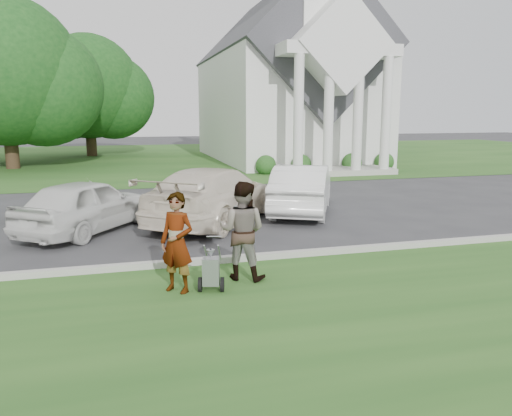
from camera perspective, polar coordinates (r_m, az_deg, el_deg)
name	(u,v)px	position (r m, az deg, el deg)	size (l,w,h in m)	color
ground	(224,271)	(10.37, -3.65, -7.20)	(120.00, 120.00, 0.00)	#333335
grass_strip	(265,331)	(7.65, 1.03, -13.92)	(80.00, 7.00, 0.01)	#224D1A
church_lawn	(148,158)	(36.86, -12.20, 5.62)	(80.00, 30.00, 0.01)	#224D1A
curb	(219,260)	(10.87, -4.24, -5.95)	(80.00, 0.18, 0.15)	#9E9E93
church	(285,71)	(34.67, 3.35, 15.35)	(9.19, 19.00, 24.10)	white
tree_left	(5,78)	(32.29, -26.77, 13.10)	(10.63, 8.40, 9.71)	#332316
tree_back	(88,92)	(39.74, -18.65, 12.49)	(9.61, 7.60, 8.89)	#332316
striping_cart	(211,272)	(9.14, -5.16, -7.31)	(0.60, 0.98, 0.86)	black
person_left	(177,243)	(9.04, -9.02, -4.02)	(0.66, 0.44, 1.82)	#999999
person_right	(242,231)	(9.63, -1.58, -2.69)	(0.93, 0.73, 1.92)	#999999
parking_meter_near	(236,231)	(9.98, -2.26, -2.69)	(0.10, 0.09, 1.39)	#93959B
car_b	(87,205)	(14.28, -18.77, 0.31)	(1.75, 4.36, 1.48)	silver
car_c	(215,195)	(14.75, -4.75, 1.50)	(2.30, 5.66, 1.64)	silver
car_d	(302,189)	(16.22, 5.28, 2.20)	(1.66, 4.76, 1.57)	white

